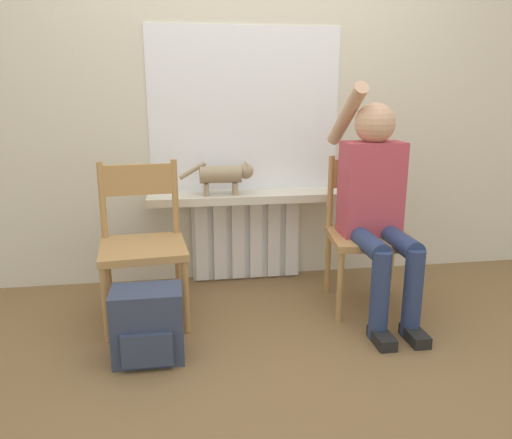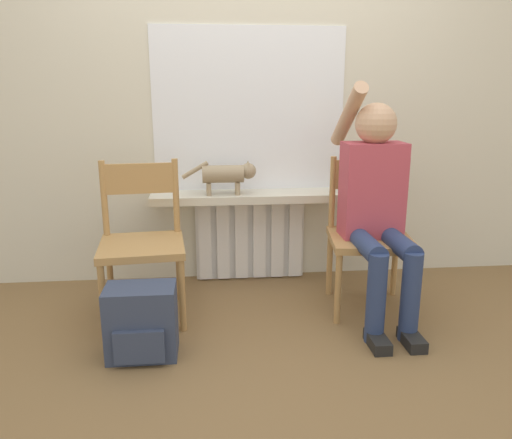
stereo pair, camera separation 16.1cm
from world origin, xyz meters
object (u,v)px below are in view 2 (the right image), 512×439
at_px(chair_right, 369,233).
at_px(cat, 228,174).
at_px(person, 377,200).
at_px(backpack, 142,322).
at_px(chair_left, 142,239).

distance_m(chair_right, cat, 0.94).
relative_size(chair_right, person, 0.67).
bearing_deg(person, chair_right, 87.19).
distance_m(person, cat, 0.95).
relative_size(chair_right, backpack, 2.47).
xyz_separation_m(chair_left, person, (1.30, -0.11, 0.22)).
relative_size(chair_right, cat, 1.87).
bearing_deg(chair_left, chair_right, -5.26).
height_order(chair_left, chair_right, same).
xyz_separation_m(chair_left, chair_right, (1.31, -0.00, 0.00)).
distance_m(chair_left, chair_right, 1.31).
relative_size(person, cat, 2.79).
distance_m(chair_left, cat, 0.71).
bearing_deg(chair_right, person, -85.66).
distance_m(person, backpack, 1.40).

